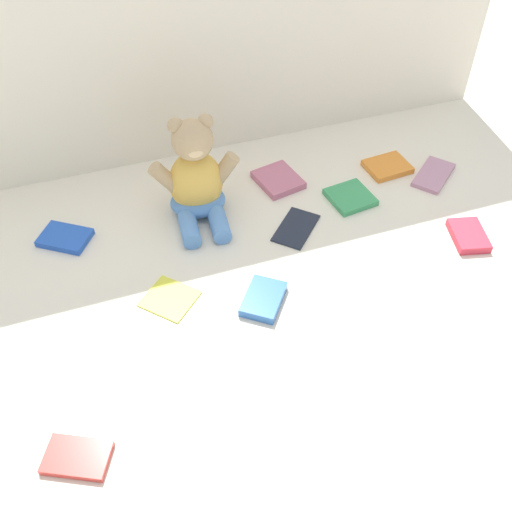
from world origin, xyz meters
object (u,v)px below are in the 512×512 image
object	(u,v)px
book_case_3	(77,457)
book_case_8	(350,197)
book_case_1	(170,298)
book_case_4	(263,299)
book_case_6	(433,175)
book_case_9	(387,167)
book_case_7	(65,238)
book_case_2	(296,227)
book_case_0	(278,180)
book_case_5	(468,236)
teddy_bear	(196,180)

from	to	relation	value
book_case_3	book_case_8	size ratio (longest dim) A/B	1.07
book_case_1	book_case_4	size ratio (longest dim) A/B	0.96
book_case_6	book_case_9	size ratio (longest dim) A/B	1.26
book_case_1	book_case_9	xyz separation A→B (m)	(0.60, 0.24, 0.00)
book_case_1	book_case_7	size ratio (longest dim) A/B	0.92
book_case_2	book_case_3	distance (m)	0.65
book_case_6	book_case_0	bearing A→B (deg)	-144.90
book_case_5	book_case_9	world-z (taller)	book_case_5
book_case_1	book_case_9	size ratio (longest dim) A/B	0.93
book_case_0	book_case_2	distance (m)	0.17
book_case_4	book_case_7	xyz separation A→B (m)	(-0.35, 0.31, -0.00)
teddy_bear	book_case_8	xyz separation A→B (m)	(0.34, -0.07, -0.08)
book_case_2	teddy_bear	bearing A→B (deg)	-169.79
book_case_0	book_case_4	size ratio (longest dim) A/B	1.08
book_case_6	book_case_8	size ratio (longest dim) A/B	1.34
teddy_bear	book_case_8	size ratio (longest dim) A/B	2.53
book_case_3	book_case_7	xyz separation A→B (m)	(0.04, 0.51, 0.00)
book_case_1	book_case_4	xyz separation A→B (m)	(0.17, -0.07, 0.01)
book_case_7	book_case_0	bearing A→B (deg)	-51.38
book_case_6	book_case_8	bearing A→B (deg)	-126.25
book_case_0	book_case_1	distance (m)	0.43
book_case_1	book_case_8	xyz separation A→B (m)	(0.47, 0.16, 0.00)
book_case_0	book_case_7	bearing A→B (deg)	172.62
book_case_6	book_case_8	distance (m)	0.23
book_case_3	book_case_2	bearing A→B (deg)	152.58
book_case_4	book_case_6	world-z (taller)	book_case_4
book_case_1	book_case_5	distance (m)	0.65
book_case_3	book_case_8	xyz separation A→B (m)	(0.68, 0.44, 0.00)
book_case_8	book_case_5	bearing A→B (deg)	124.96
book_case_0	book_case_9	bearing A→B (deg)	-19.40
book_case_5	book_case_9	xyz separation A→B (m)	(-0.05, 0.28, -0.00)
book_case_5	book_case_6	bearing A→B (deg)	-87.48
teddy_bear	book_case_7	world-z (taller)	teddy_bear
teddy_bear	book_case_0	size ratio (longest dim) A/B	2.25
book_case_3	book_case_4	distance (m)	0.44
book_case_2	book_case_5	size ratio (longest dim) A/B	1.22
teddy_bear	book_case_4	bearing A→B (deg)	-75.42
book_case_3	book_case_4	world-z (taller)	book_case_4
book_case_1	teddy_bear	bearing A→B (deg)	-160.97
book_case_5	book_case_9	size ratio (longest dim) A/B	0.96
book_case_3	book_case_1	bearing A→B (deg)	168.57
book_case_7	book_case_9	bearing A→B (deg)	-55.61
book_case_2	book_case_7	world-z (taller)	book_case_7
book_case_1	book_case_3	size ratio (longest dim) A/B	0.94
book_case_2	book_case_5	distance (m)	0.37
book_case_0	book_case_4	xyz separation A→B (m)	(-0.16, -0.34, 0.00)
book_case_0	book_case_7	distance (m)	0.51
teddy_bear	book_case_8	world-z (taller)	teddy_bear
teddy_bear	book_case_5	bearing A→B (deg)	-22.25
teddy_bear	book_case_8	distance (m)	0.36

